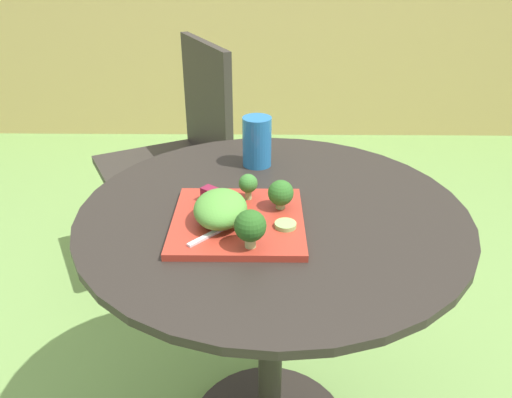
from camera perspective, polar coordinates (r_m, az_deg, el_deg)
bamboo_fence at (r=3.37m, az=1.17°, el=18.58°), size 8.00×0.08×1.38m
patio_table at (r=1.23m, az=1.71°, el=-13.04°), size 0.82×0.82×0.73m
patio_chair at (r=1.97m, az=-8.37°, el=6.24°), size 0.59×0.59×0.90m
salad_plate at (r=1.00m, az=-2.05°, el=-2.53°), size 0.26×0.26×0.01m
drinking_glass at (r=1.24m, az=0.12°, el=6.22°), size 0.07×0.07×0.12m
fork at (r=0.97m, az=-3.43°, el=-3.11°), size 0.12×0.12×0.00m
lettuce_mound at (r=0.98m, az=-4.04°, el=-1.09°), size 0.10×0.13×0.06m
broccoli_floret_0 at (r=1.02m, az=2.81°, el=0.66°), size 0.05×0.05×0.06m
broccoli_floret_1 at (r=0.89m, az=-0.66°, el=-3.11°), size 0.06×0.06×0.07m
broccoli_floret_2 at (r=1.06m, az=-0.89°, el=1.71°), size 0.04×0.04×0.06m
cucumber_slice_0 at (r=0.97m, az=3.35°, el=-2.94°), size 0.04×0.04×0.01m
beet_chunk_0 at (r=1.06m, az=-5.25°, el=0.52°), size 0.04×0.04×0.03m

